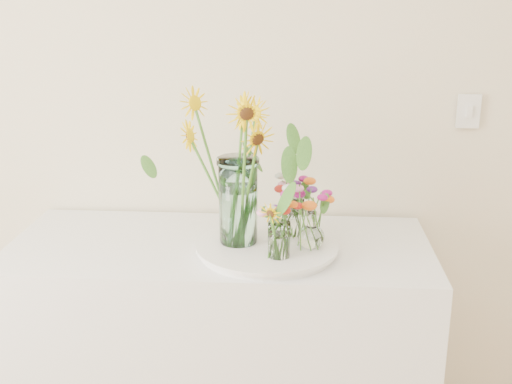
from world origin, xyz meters
TOP-DOWN VIEW (x-y plane):
  - counter at (-0.06, 1.93)m, footprint 1.40×0.60m
  - tray at (0.10, 1.86)m, footprint 0.43×0.43m
  - mason_jar at (0.00, 1.88)m, footprint 0.14×0.14m
  - sunflower_bouquet at (0.00, 1.88)m, footprint 0.70×0.70m
  - small_vase_a at (0.14, 1.76)m, footprint 0.07×0.07m
  - wildflower_posy_a at (0.14, 1.76)m, footprint 0.17×0.17m
  - small_vase_b at (0.24, 1.85)m, footprint 0.10×0.10m
  - wildflower_posy_b at (0.24, 1.85)m, footprint 0.20×0.20m
  - small_vase_c at (0.18, 1.96)m, footprint 0.09×0.09m
  - wildflower_posy_c at (0.18, 1.96)m, footprint 0.18×0.18m

SIDE VIEW (x-z plane):
  - counter at x=-0.06m, z-range 0.00..0.90m
  - tray at x=0.10m, z-range 0.90..0.92m
  - small_vase_a at x=0.14m, z-range 0.93..1.04m
  - small_vase_b at x=0.24m, z-range 0.93..1.05m
  - small_vase_c at x=0.18m, z-range 0.93..1.05m
  - wildflower_posy_a at x=0.14m, z-range 0.93..1.13m
  - wildflower_posy_b at x=0.24m, z-range 0.93..1.14m
  - wildflower_posy_c at x=0.18m, z-range 0.93..1.14m
  - mason_jar at x=0.00m, z-range 0.93..1.21m
  - sunflower_bouquet at x=0.00m, z-range 0.93..1.46m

